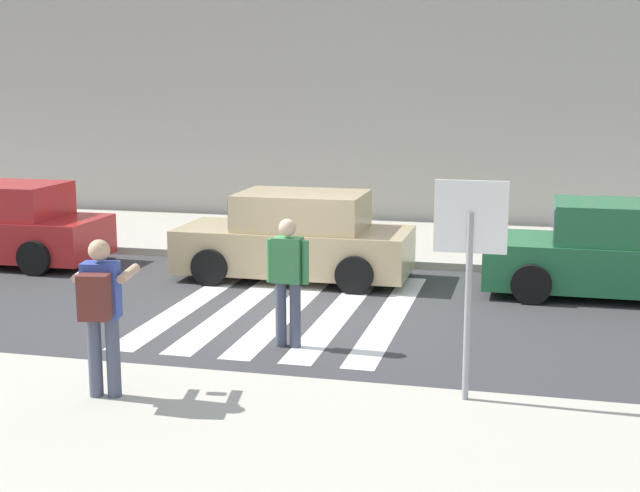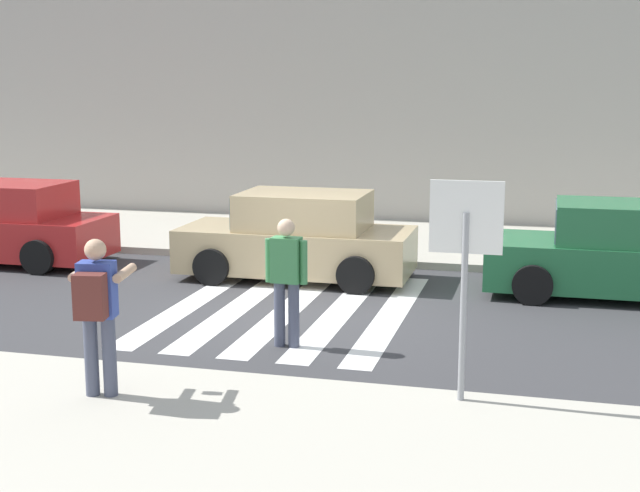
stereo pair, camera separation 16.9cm
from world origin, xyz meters
The scene contains 15 objects.
ground_plane centered at (0.00, 0.00, 0.00)m, with size 120.00×120.00×0.00m, color #38383A.
sidewalk_near centered at (0.00, -6.20, 0.07)m, with size 60.00×6.00×0.14m, color #B2AD9E.
sidewalk_far centered at (0.00, 6.00, 0.07)m, with size 60.00×4.80×0.14m, color #B2AD9E.
building_facade_far centered at (0.00, 10.40, 2.97)m, with size 56.00×4.00×5.93m, color #ADA89E.
crosswalk_stripe_0 centered at (-1.60, 0.20, 0.00)m, with size 0.44×5.20×0.01m, color silver.
crosswalk_stripe_1 centered at (-0.80, 0.20, 0.00)m, with size 0.44×5.20×0.01m, color silver.
crosswalk_stripe_2 centered at (0.00, 0.20, 0.00)m, with size 0.44×5.20×0.01m, color silver.
crosswalk_stripe_3 centered at (0.80, 0.20, 0.00)m, with size 0.44×5.20×0.01m, color silver.
crosswalk_stripe_4 centered at (1.60, 0.20, 0.00)m, with size 0.44×5.20×0.01m, color silver.
stop_sign centered at (3.00, -3.46, 1.85)m, with size 0.76×0.08×2.36m.
photographer_with_backpack centered at (-0.79, -4.33, 1.17)m, with size 0.67×0.91×1.72m.
pedestrian_crossing centered at (0.52, -1.66, 0.97)m, with size 0.58×0.26×1.72m.
parked_car_red centered at (-6.35, 2.30, 0.73)m, with size 4.10×1.92×1.55m.
parked_car_tan centered at (-0.44, 2.30, 0.73)m, with size 4.10×1.92×1.55m.
parked_car_green centered at (4.95, 2.30, 0.73)m, with size 4.10×1.92×1.55m.
Camera 2 is at (3.80, -12.62, 3.54)m, focal length 50.00 mm.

